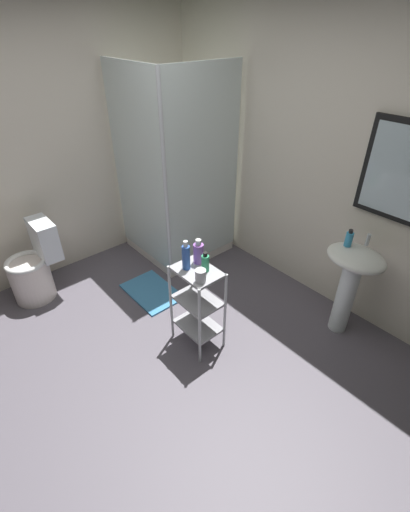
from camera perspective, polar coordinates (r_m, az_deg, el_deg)
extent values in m
cube|color=#554F59|center=(2.97, -8.68, -17.78)|extent=(4.20, 4.20, 0.02)
cube|color=beige|center=(3.34, 17.47, 14.10)|extent=(4.20, 0.10, 2.50)
cube|color=black|center=(2.95, 28.82, 11.59)|extent=(0.56, 0.03, 0.72)
cube|color=silver|center=(2.93, 28.68, 11.53)|extent=(0.48, 0.01, 0.64)
cube|color=beige|center=(3.75, -26.71, 14.20)|extent=(0.10, 4.20, 2.50)
cube|color=white|center=(4.29, -4.12, 2.21)|extent=(0.90, 0.90, 0.10)
cube|color=silver|center=(3.63, -10.57, 13.23)|extent=(0.90, 0.02, 1.90)
cube|color=silver|center=(3.53, -0.23, 13.18)|extent=(0.02, 0.90, 1.90)
cylinder|color=silver|center=(3.28, -6.33, 11.28)|extent=(0.04, 0.04, 1.90)
cylinder|color=silver|center=(4.27, -4.15, 2.80)|extent=(0.08, 0.08, 0.00)
cylinder|color=white|center=(3.23, 21.37, -6.22)|extent=(0.15, 0.15, 0.68)
ellipsoid|color=white|center=(3.00, 22.94, -0.26)|extent=(0.46, 0.37, 0.13)
cylinder|color=silver|center=(3.04, 24.51, 2.36)|extent=(0.03, 0.03, 0.10)
cylinder|color=white|center=(3.80, -25.87, -3.52)|extent=(0.37, 0.37, 0.40)
torus|color=white|center=(3.69, -26.68, -0.85)|extent=(0.37, 0.37, 0.04)
cube|color=white|center=(3.65, -24.22, 2.52)|extent=(0.35, 0.17, 0.36)
cylinder|color=silver|center=(2.93, -5.45, -7.55)|extent=(0.02, 0.02, 0.74)
cylinder|color=silver|center=(2.71, -0.86, -11.40)|extent=(0.02, 0.02, 0.74)
cylinder|color=silver|center=(3.04, -1.49, -5.46)|extent=(0.02, 0.02, 0.74)
cylinder|color=silver|center=(2.84, 3.20, -8.94)|extent=(0.02, 0.02, 0.74)
cube|color=#99999E|center=(3.01, -1.15, -10.95)|extent=(0.36, 0.26, 0.02)
cube|color=#99999E|center=(2.82, -1.22, -7.06)|extent=(0.36, 0.26, 0.02)
cube|color=#99999E|center=(2.65, -1.29, -2.48)|extent=(0.36, 0.26, 0.02)
cylinder|color=#389ED1|center=(2.98, 21.93, 2.47)|extent=(0.06, 0.06, 0.11)
cylinder|color=black|center=(2.94, 22.22, 3.65)|extent=(0.03, 0.03, 0.03)
cylinder|color=#2D9763|center=(2.60, 0.04, -1.19)|extent=(0.06, 0.06, 0.13)
cylinder|color=black|center=(2.55, 0.04, 0.28)|extent=(0.03, 0.03, 0.03)
cylinder|color=#2F59B5|center=(2.61, -3.03, -0.27)|extent=(0.06, 0.06, 0.19)
cylinder|color=white|center=(2.54, -3.11, 1.95)|extent=(0.03, 0.03, 0.04)
cylinder|color=#8B54AC|center=(2.68, -1.04, 0.40)|extent=(0.08, 0.08, 0.16)
cylinder|color=silver|center=(2.63, -1.06, 2.21)|extent=(0.04, 0.04, 0.04)
cylinder|color=silver|center=(2.51, -0.71, -3.17)|extent=(0.08, 0.08, 0.10)
cube|color=teal|center=(3.63, -8.44, -5.63)|extent=(0.60, 0.40, 0.02)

